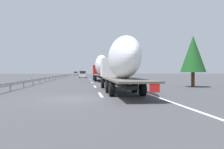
{
  "coord_description": "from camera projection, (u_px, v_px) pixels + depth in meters",
  "views": [
    {
      "loc": [
        -13.29,
        -0.66,
        1.72
      ],
      "look_at": [
        16.71,
        -4.59,
        1.31
      ],
      "focal_mm": 33.09,
      "sensor_mm": 36.0,
      "label": 1
    }
  ],
  "objects": [
    {
      "name": "ground_plane",
      "position": [
        82.0,
        78.0,
        52.77
      ],
      "size": [
        260.0,
        260.0,
        0.0
      ],
      "primitive_type": "plane",
      "color": "#424247"
    },
    {
      "name": "lane_stripe_0",
      "position": [
        100.0,
        95.0,
        15.33
      ],
      "size": [
        3.2,
        0.2,
        0.01
      ],
      "primitive_type": "cube",
      "color": "white",
      "rests_on": "ground_plane"
    },
    {
      "name": "lane_stripe_1",
      "position": [
        95.0,
        86.0,
        23.94
      ],
      "size": [
        3.2,
        0.2,
        0.01
      ],
      "primitive_type": "cube",
      "color": "white",
      "rests_on": "ground_plane"
    },
    {
      "name": "lane_stripe_2",
      "position": [
        92.0,
        82.0,
        33.26
      ],
      "size": [
        3.2,
        0.2,
        0.01
      ],
      "primitive_type": "cube",
      "color": "white",
      "rests_on": "ground_plane"
    },
    {
      "name": "lane_stripe_3",
      "position": [
        91.0,
        80.0,
        41.83
      ],
      "size": [
        3.2,
        0.2,
        0.01
      ],
      "primitive_type": "cube",
      "color": "white",
      "rests_on": "ground_plane"
    },
    {
      "name": "lane_stripe_4",
      "position": [
        90.0,
        79.0,
        48.42
      ],
      "size": [
        3.2,
        0.2,
        0.01
      ],
      "primitive_type": "cube",
      "color": "white",
      "rests_on": "ground_plane"
    },
    {
      "name": "lane_stripe_5",
      "position": [
        88.0,
        77.0,
        68.04
      ],
      "size": [
        3.2,
        0.2,
        0.01
      ],
      "primitive_type": "cube",
      "color": "white",
      "rests_on": "ground_plane"
    },
    {
      "name": "edge_line_right",
      "position": [
        102.0,
        78.0,
        58.44
      ],
      "size": [
        110.0,
        0.2,
        0.01
      ],
      "primitive_type": "cube",
      "color": "white",
      "rests_on": "ground_plane"
    },
    {
      "name": "truck_lead",
      "position": [
        101.0,
        67.0,
        38.32
      ],
      "size": [
        13.98,
        2.55,
        4.72
      ],
      "color": "#B21919",
      "rests_on": "ground_plane"
    },
    {
      "name": "truck_trailing",
      "position": [
        121.0,
        62.0,
        17.03
      ],
      "size": [
        13.73,
        2.55,
        4.41
      ],
      "color": "silver",
      "rests_on": "ground_plane"
    },
    {
      "name": "car_black_suv",
      "position": [
        83.0,
        74.0,
        85.1
      ],
      "size": [
        4.02,
        1.84,
        1.86
      ],
      "color": "black",
      "rests_on": "ground_plane"
    },
    {
      "name": "car_blue_sedan",
      "position": [
        84.0,
        73.0,
        105.28
      ],
      "size": [
        4.47,
        1.86,
        1.96
      ],
      "color": "#28479E",
      "rests_on": "ground_plane"
    },
    {
      "name": "car_white_van",
      "position": [
        83.0,
        74.0,
        57.83
      ],
      "size": [
        4.72,
        1.89,
        1.92
      ],
      "color": "white",
      "rests_on": "ground_plane"
    },
    {
      "name": "car_silver_hatch",
      "position": [
        76.0,
        73.0,
        96.24
      ],
      "size": [
        4.29,
        1.78,
        1.77
      ],
      "color": "#ADB2B7",
      "rests_on": "ground_plane"
    },
    {
      "name": "road_sign",
      "position": [
        105.0,
        71.0,
        63.91
      ],
      "size": [
        0.1,
        0.9,
        2.95
      ],
      "color": "gray",
      "rests_on": "ground_plane"
    },
    {
      "name": "tree_0",
      "position": [
        193.0,
        54.0,
        23.16
      ],
      "size": [
        2.77,
        2.77,
        5.78
      ],
      "color": "#472D19",
      "rests_on": "ground_plane"
    },
    {
      "name": "tree_1",
      "position": [
        116.0,
        64.0,
        67.34
      ],
      "size": [
        3.47,
        3.47,
        7.05
      ],
      "color": "#472D19",
      "rests_on": "ground_plane"
    },
    {
      "name": "tree_2",
      "position": [
        110.0,
        67.0,
        103.6
      ],
      "size": [
        2.42,
        2.42,
        6.36
      ],
      "color": "#472D19",
      "rests_on": "ground_plane"
    },
    {
      "name": "tree_3",
      "position": [
        114.0,
        65.0,
        66.81
      ],
      "size": [
        2.56,
        2.56,
        6.22
      ],
      "color": "#472D19",
      "rests_on": "ground_plane"
    },
    {
      "name": "guardrail_median",
      "position": [
        60.0,
        76.0,
        54.96
      ],
      "size": [
        94.0,
        0.1,
        0.76
      ],
      "color": "#9EA0A5",
      "rests_on": "ground_plane"
    }
  ]
}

